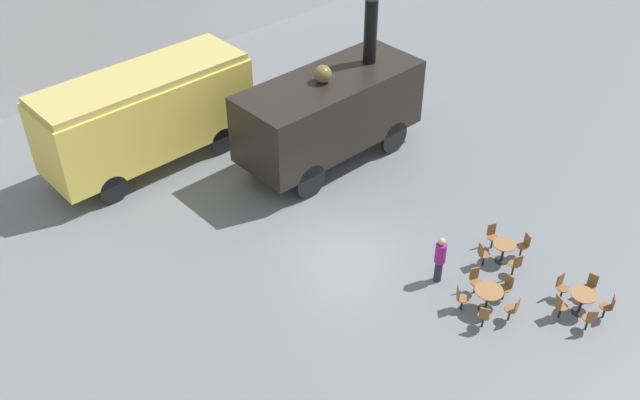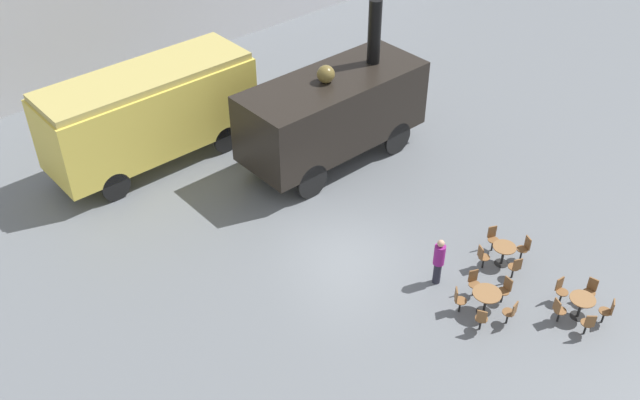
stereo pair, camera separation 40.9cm
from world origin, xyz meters
name	(u,v)px [view 2 (the right image)]	position (x,y,z in m)	size (l,w,h in m)	color
ground_plane	(343,252)	(0.00, 0.00, 0.00)	(80.00, 80.00, 0.00)	slate
passenger_coach_vintage	(149,110)	(-1.73, 8.62, 2.16)	(7.80, 2.70, 3.68)	#E0C64C
steam_locomotive	(333,110)	(3.38, 4.27, 2.13)	(7.16, 2.78, 5.79)	black
cafe_table_near	(486,297)	(1.30, -4.65, 0.60)	(0.84, 0.84, 0.77)	black
cafe_table_mid	(581,303)	(3.22, -6.55, 0.54)	(0.74, 0.74, 0.72)	black
cafe_table_far	(504,251)	(3.39, -3.69, 0.52)	(0.73, 0.73, 0.70)	black
cafe_chair_0	(474,281)	(1.64, -3.93, 0.51)	(0.38, 0.40, 0.87)	black
cafe_chair_1	(458,299)	(0.72, -4.11, 0.51)	(0.40, 0.40, 0.87)	black
cafe_chair_2	(481,318)	(0.61, -5.03, 0.51)	(0.40, 0.39, 0.87)	black
cafe_chair_3	(511,312)	(1.46, -5.42, 0.51)	(0.36, 0.38, 0.87)	black
cafe_chair_4	(505,289)	(2.09, -4.74, 0.51)	(0.37, 0.36, 0.87)	black
cafe_chair_5	(561,289)	(3.30, -5.82, 0.51)	(0.36, 0.37, 0.87)	black
cafe_chair_6	(558,309)	(2.54, -6.25, 0.51)	(0.40, 0.38, 0.87)	black
cafe_chair_7	(588,323)	(2.71, -7.10, 0.51)	(0.40, 0.40, 0.87)	black
cafe_chair_8	(608,310)	(3.58, -7.20, 0.51)	(0.39, 0.40, 0.87)	black
cafe_chair_9	(591,289)	(3.94, -6.41, 0.51)	(0.38, 0.36, 0.87)	black
cafe_chair_10	(493,237)	(3.70, -3.02, 0.51)	(0.38, 0.40, 0.87)	black
cafe_chair_11	(482,256)	(2.73, -3.38, 0.51)	(0.40, 0.38, 0.87)	black
cafe_chair_12	(515,267)	(3.09, -4.35, 0.51)	(0.38, 0.40, 0.87)	black
cafe_chair_13	(525,247)	(4.06, -3.99, 0.51)	(0.40, 0.38, 0.87)	black
visitor_person	(439,260)	(1.21, -2.88, 0.90)	(0.34, 0.34, 1.65)	#262633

